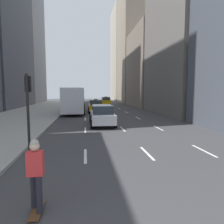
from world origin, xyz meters
name	(u,v)px	position (x,y,z in m)	size (l,w,h in m)	color
sidewalk_left	(34,112)	(-7.00, 27.00, 0.07)	(8.00, 66.00, 0.15)	#9E9E99
lane_markings	(109,115)	(2.60, 23.00, 0.01)	(5.72, 56.00, 0.01)	white
building_row_right	(156,19)	(12.00, 33.76, 15.30)	(6.00, 73.52, 36.64)	#4C515B
taxi_lead	(96,106)	(1.20, 26.37, 0.88)	(2.02, 4.40, 1.87)	yellow
taxi_second	(106,101)	(4.00, 40.40, 0.88)	(2.02, 4.40, 1.87)	yellow
sedan_black_near	(102,115)	(1.20, 15.96, 0.87)	(2.02, 4.92, 1.71)	#9EA0A5
city_bus	(75,99)	(-1.61, 27.08, 1.79)	(2.80, 11.61, 3.25)	silver
skateboarder	(36,173)	(-1.32, 3.99, 0.96)	(0.36, 0.80, 1.75)	brown
traffic_light_pole	(28,100)	(-2.75, 8.89, 2.41)	(0.24, 0.42, 3.60)	black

